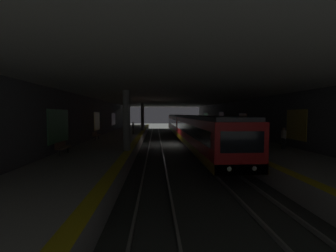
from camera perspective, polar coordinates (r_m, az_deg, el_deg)
The scene contains 21 objects.
ground_plane at distance 27.83m, azimuth 1.26°, elevation -4.75°, with size 120.00×120.00×0.00m, color #383A38.
track_left at distance 28.07m, azimuth 5.75°, elevation -4.53°, with size 60.00×1.53×0.16m.
track_right at distance 27.74m, azimuth -3.29°, elevation -4.62°, with size 60.00×1.53×0.16m.
platform_left at distance 29.01m, azimuth 14.29°, elevation -3.48°, with size 60.00×5.30×1.06m.
platform_right at distance 28.03m, azimuth -12.24°, elevation -3.69°, with size 60.00×5.30×1.06m.
wall_left at distance 29.89m, azimuth 19.62°, elevation 1.00°, with size 60.00×0.56×5.60m.
wall_right at distance 28.48m, azimuth -18.06°, elevation 0.93°, with size 60.00×0.56×5.60m.
ceiling_slab at distance 27.63m, azimuth 1.27°, elevation 7.25°, with size 60.00×19.40×0.40m.
pillar_near at distance 16.97m, azimuth -10.65°, elevation 1.39°, with size 0.56×0.56×4.55m.
pillar_far at distance 37.24m, azimuth -6.60°, elevation 2.36°, with size 0.56×0.56×4.55m.
metro_train at distance 30.99m, azimuth 4.87°, elevation -0.19°, with size 39.63×2.83×3.49m.
bench_left_near at distance 24.75m, azimuth 22.41°, elevation -2.31°, with size 1.70×0.47×0.86m.
bench_left_mid at distance 33.48m, azimuth 15.41°, elevation -0.82°, with size 1.70×0.47×0.86m.
bench_left_far at distance 38.21m, azimuth 13.03°, elevation -0.30°, with size 1.70×0.47×0.86m.
bench_right_near at distance 16.86m, azimuth -25.53°, elevation -4.85°, with size 1.70×0.47×0.86m.
bench_right_mid at distance 24.91m, azimuth -18.06°, elevation -2.20°, with size 1.70×0.47×0.86m.
person_waiting_near at distance 30.48m, azimuth -8.96°, elevation -0.40°, with size 0.60×0.23×1.67m.
person_walking_mid at distance 28.93m, azimuth 18.41°, elevation -0.78°, with size 0.60×0.22×1.62m.
person_standing_far at distance 19.76m, azimuth 27.60°, elevation -2.59°, with size 0.60×0.23×1.70m.
suitcase_rolling at distance 33.24m, azimuth 14.18°, elevation -1.19°, with size 0.41×0.26×0.93m.
trash_bin at distance 23.60m, azimuth 21.78°, elevation -2.80°, with size 0.44×0.44×0.85m.
Camera 1 is at (-27.48, 2.15, 3.84)m, focal length 23.66 mm.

